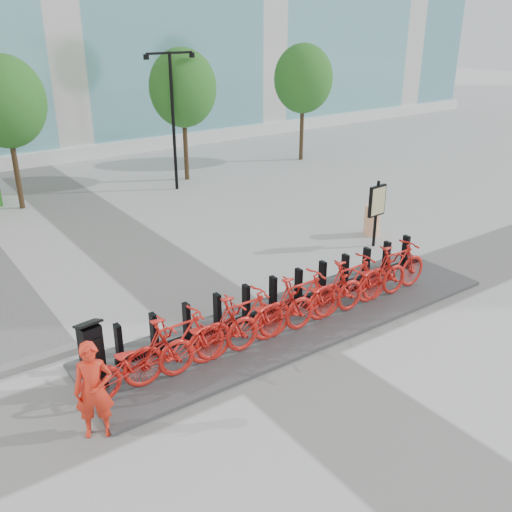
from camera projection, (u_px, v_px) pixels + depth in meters
ground at (259, 345)px, 11.58m from camera, size 120.00×120.00×0.00m
tree_1 at (5, 102)px, 18.39m from camera, size 2.60×2.60×5.10m
tree_2 at (183, 88)px, 21.85m from camera, size 2.60×2.60×5.10m
tree_3 at (303, 79)px, 25.05m from camera, size 2.60×2.60×5.10m
streetlamp at (172, 106)px, 20.75m from camera, size 2.00×0.20×5.00m
dock_pad at (299, 319)px, 12.48m from camera, size 9.60×2.40×0.08m
dock_rail_posts at (288, 291)px, 12.69m from camera, size 8.02×0.50×0.85m
bike_0 at (139, 361)px, 9.91m from camera, size 2.14×0.75×1.12m
bike_1 at (176, 345)px, 10.27m from camera, size 2.08×0.59×1.25m
bike_2 at (210, 336)px, 10.68m from camera, size 2.14×0.75×1.12m
bike_3 at (242, 322)px, 11.03m from camera, size 2.08×0.59×1.25m
bike_4 at (271, 314)px, 11.44m from camera, size 2.14×0.75×1.12m
bike_5 at (299, 302)px, 11.80m from camera, size 2.08×0.59×1.25m
bike_6 at (325, 295)px, 12.21m from camera, size 2.14×0.75×1.12m
bike_7 at (350, 284)px, 12.57m from camera, size 2.08×0.59×1.25m
bike_8 at (373, 279)px, 12.98m from camera, size 2.14×0.75×1.12m
bike_9 at (394, 269)px, 13.34m from camera, size 2.08×0.59×1.25m
kiosk at (92, 355)px, 9.89m from camera, size 0.46×0.40×1.37m
worker_red at (94, 390)px, 8.81m from camera, size 0.72×0.61×1.66m
construction_barrel at (372, 220)px, 17.21m from camera, size 0.50×0.50×0.94m
map_sign at (377, 204)px, 16.03m from camera, size 0.64×0.15×1.94m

